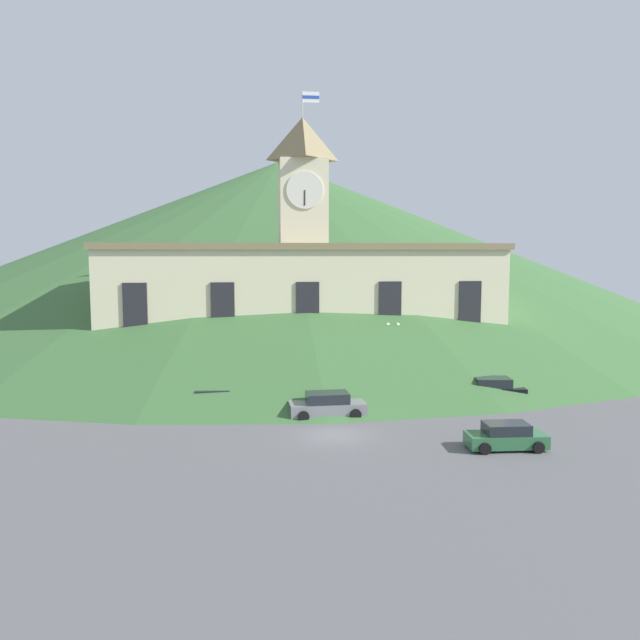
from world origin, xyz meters
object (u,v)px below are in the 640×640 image
at_px(street_lamp_left, 228,344).
at_px(car_black_suv, 492,390).
at_px(car_gray_pickup, 327,406).
at_px(car_green_wagon, 506,437).
at_px(car_red_sedan, 415,393).
at_px(street_lamp_far_left, 392,339).
at_px(car_white_taxi, 213,400).

relative_size(street_lamp_left, car_black_suv, 0.95).
relative_size(car_gray_pickup, car_black_suv, 1.05).
distance_m(car_green_wagon, car_red_sedan, 12.29).
relative_size(street_lamp_far_left, car_white_taxi, 1.16).
bearing_deg(street_lamp_far_left, street_lamp_left, 180.00).
distance_m(car_green_wagon, car_white_taxi, 20.97).
height_order(street_lamp_left, street_lamp_far_left, street_lamp_far_left).
height_order(car_white_taxi, car_red_sedan, car_white_taxi).
xyz_separation_m(car_green_wagon, car_red_sedan, (-2.18, 12.09, -0.05)).
xyz_separation_m(car_black_suv, car_red_sedan, (-6.05, 0.37, -0.16)).
height_order(street_lamp_left, car_white_taxi, street_lamp_left).
bearing_deg(car_green_wagon, car_white_taxi, -30.81).
bearing_deg(car_gray_pickup, car_white_taxi, 155.83).
relative_size(car_white_taxi, car_red_sedan, 1.02).
distance_m(street_lamp_far_left, car_red_sedan, 8.48).
distance_m(street_lamp_left, street_lamp_far_left, 14.53).
bearing_deg(car_red_sedan, car_gray_pickup, 26.16).
bearing_deg(car_green_wagon, car_red_sedan, -77.29).
bearing_deg(car_green_wagon, street_lamp_left, -47.66).
height_order(street_lamp_left, car_black_suv, street_lamp_left).
bearing_deg(car_white_taxi, car_gray_pickup, 158.77).
relative_size(street_lamp_left, car_green_wagon, 1.04).
distance_m(street_lamp_left, car_green_wagon, 26.18).
height_order(street_lamp_far_left, car_gray_pickup, street_lamp_far_left).
bearing_deg(car_red_sedan, car_black_suv, 174.79).
relative_size(car_gray_pickup, car_red_sedan, 1.21).
xyz_separation_m(street_lamp_far_left, car_red_sedan, (-0.03, -7.88, -3.12)).
xyz_separation_m(street_lamp_left, car_green_wagon, (16.68, -19.97, -2.82)).
xyz_separation_m(car_white_taxi, car_red_sedan, (15.35, 0.58, -0.02)).
bearing_deg(car_black_suv, car_white_taxi, 7.27).
distance_m(street_lamp_left, car_red_sedan, 16.75).
height_order(car_black_suv, car_white_taxi, car_black_suv).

